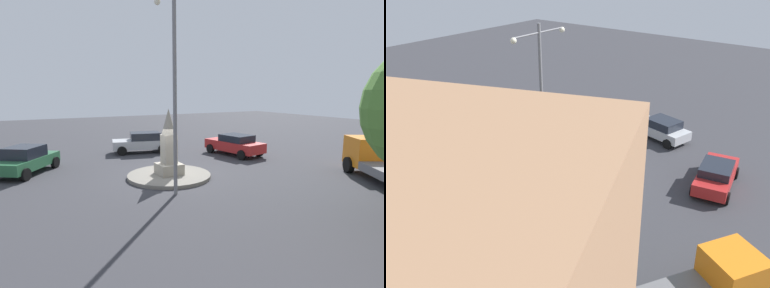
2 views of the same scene
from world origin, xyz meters
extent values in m
plane|color=#38383D|center=(0.00, 0.00, 0.00)|extent=(80.00, 80.00, 0.00)
cylinder|color=gray|center=(0.00, 0.00, 0.09)|extent=(4.23, 4.23, 0.17)
cube|color=#9E9687|center=(0.00, 0.00, 0.45)|extent=(1.18, 1.18, 0.55)
cube|color=#9E9687|center=(0.00, 0.00, 1.46)|extent=(0.66, 0.66, 1.47)
cone|color=#9E9687|center=(0.00, 0.00, 2.85)|extent=(0.73, 0.73, 1.31)
cylinder|color=slate|center=(-2.57, 0.88, 4.33)|extent=(0.16, 0.16, 8.65)
sphere|color=#F2EACC|center=(-0.91, 0.88, 8.13)|extent=(0.28, 0.28, 0.28)
cube|color=#B22323|center=(3.10, -6.36, 0.64)|extent=(4.45, 2.42, 0.65)
cube|color=#1E232D|center=(2.88, -6.40, 1.19)|extent=(2.25, 1.91, 0.45)
cylinder|color=black|center=(4.40, -5.26, 0.32)|extent=(0.67, 0.33, 0.64)
cylinder|color=black|center=(4.70, -6.95, 0.32)|extent=(0.67, 0.33, 0.64)
cylinder|color=black|center=(1.49, -5.77, 0.32)|extent=(0.67, 0.33, 0.64)
cylinder|color=black|center=(1.79, -7.46, 0.32)|extent=(0.67, 0.33, 0.64)
cube|color=#2D6B42|center=(4.37, 6.32, 0.60)|extent=(4.11, 3.59, 0.57)
cube|color=#1E232D|center=(4.30, 6.38, 1.19)|extent=(2.35, 2.29, 0.60)
cylinder|color=black|center=(2.79, 6.42, 0.32)|extent=(0.65, 0.55, 0.64)
cylinder|color=black|center=(4.99, 4.86, 0.32)|extent=(0.65, 0.55, 0.64)
cylinder|color=black|center=(5.96, 6.22, 0.32)|extent=(0.65, 0.55, 0.64)
cube|color=#B7BABF|center=(6.97, -1.03, 0.62)|extent=(2.59, 4.25, 0.60)
cube|color=#1E232D|center=(6.90, -1.30, 1.18)|extent=(1.99, 2.34, 0.53)
cylinder|color=black|center=(6.49, 0.52, 0.32)|extent=(0.37, 0.67, 0.64)
cylinder|color=black|center=(8.12, 0.11, 0.32)|extent=(0.37, 0.67, 0.64)
cylinder|color=black|center=(5.82, -2.17, 0.32)|extent=(0.37, 0.67, 0.64)
cylinder|color=black|center=(7.45, -2.58, 0.32)|extent=(0.37, 0.67, 0.64)
cube|color=orange|center=(-4.35, -9.70, 1.18)|extent=(2.58, 2.62, 1.52)
cylinder|color=black|center=(-3.77, -8.91, 0.42)|extent=(0.87, 0.67, 0.84)
camera|label=1|loc=(-14.12, 6.47, 4.34)|focal=29.36mm
camera|label=2|loc=(-17.20, -12.43, 11.85)|focal=39.71mm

